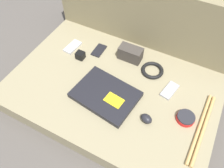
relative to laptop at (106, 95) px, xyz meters
name	(u,v)px	position (x,y,z in m)	size (l,w,h in m)	color
ground_plane	(112,97)	(-0.01, 0.07, -0.12)	(8.00, 8.00, 0.00)	#4C4742
couch_seat	(112,92)	(-0.01, 0.07, -0.07)	(1.09, 0.72, 0.11)	#847A5B
couch_backrest	(148,18)	(-0.01, 0.53, 0.12)	(1.09, 0.20, 0.48)	#756B4C
laptop	(106,95)	(0.00, 0.00, 0.00)	(0.34, 0.27, 0.03)	black
computer_mouse	(146,119)	(0.23, -0.03, 0.00)	(0.07, 0.06, 0.04)	black
speaker_puck	(186,118)	(0.39, 0.06, 0.00)	(0.09, 0.09, 0.03)	red
phone_silver	(73,47)	(-0.35, 0.22, -0.01)	(0.07, 0.12, 0.01)	#B7B7BC
phone_black	(99,50)	(-0.20, 0.27, -0.01)	(0.06, 0.11, 0.01)	black
phone_small	(170,90)	(0.27, 0.18, -0.01)	(0.08, 0.12, 0.01)	#99999E
camera_pouch	(131,54)	(0.00, 0.30, 0.03)	(0.13, 0.07, 0.08)	#38332D
charger_brick	(80,55)	(-0.26, 0.17, 0.01)	(0.05, 0.04, 0.04)	black
cable_coil	(152,70)	(0.15, 0.27, 0.00)	(0.12, 0.12, 0.02)	black
drumstick_pair	(202,128)	(0.47, 0.04, -0.01)	(0.05, 0.39, 0.02)	tan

